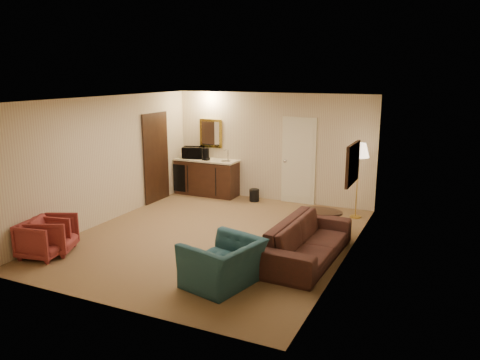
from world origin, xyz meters
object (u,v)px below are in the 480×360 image
object	(u,v)px
wetbar_cabinet	(207,177)
waste_bin	(254,195)
teal_armchair	(223,256)
coffee_table	(321,222)
rose_chair_far	(43,237)
microwave	(193,151)
sofa	(308,234)
floor_lamp	(357,181)
coffee_maker	(206,154)
rose_chair_near	(53,233)

from	to	relation	value
wetbar_cabinet	waste_bin	world-z (taller)	wetbar_cabinet
teal_armchair	coffee_table	bearing A→B (deg)	179.23
rose_chair_far	waste_bin	bearing A→B (deg)	-31.31
teal_armchair	waste_bin	distance (m)	4.67
waste_bin	microwave	world-z (taller)	microwave
coffee_table	sofa	bearing A→B (deg)	-83.59
sofa	teal_armchair	bearing A→B (deg)	151.98
microwave	wetbar_cabinet	bearing A→B (deg)	-17.34
rose_chair_far	floor_lamp	xyz separation A→B (m)	(4.35, 4.47, 0.47)
wetbar_cabinet	sofa	world-z (taller)	wetbar_cabinet
teal_armchair	coffee_maker	xyz separation A→B (m)	(-2.72, 4.42, 0.61)
waste_bin	coffee_maker	size ratio (longest dim) A/B	1.00
teal_armchair	rose_chair_far	world-z (taller)	teal_armchair
rose_chair_far	floor_lamp	world-z (taller)	floor_lamp
floor_lamp	coffee_maker	bearing A→B (deg)	176.16
wetbar_cabinet	floor_lamp	distance (m)	3.88
rose_chair_near	microwave	distance (m)	4.67
wetbar_cabinet	floor_lamp	size ratio (longest dim) A/B	1.01
coffee_maker	floor_lamp	bearing A→B (deg)	-15.34
wetbar_cabinet	sofa	bearing A→B (deg)	-40.31
wetbar_cabinet	floor_lamp	world-z (taller)	floor_lamp
coffee_table	coffee_maker	world-z (taller)	coffee_maker
waste_bin	rose_chair_far	bearing A→B (deg)	-111.28
rose_chair_near	rose_chair_far	world-z (taller)	rose_chair_near
coffee_table	waste_bin	world-z (taller)	coffee_table
sofa	rose_chair_near	xyz separation A→B (m)	(-4.10, -1.55, -0.09)
rose_chair_near	waste_bin	world-z (taller)	rose_chair_near
rose_chair_near	rose_chair_far	size ratio (longest dim) A/B	1.03
teal_armchair	waste_bin	bearing A→B (deg)	-149.27
wetbar_cabinet	coffee_maker	xyz separation A→B (m)	(0.04, -0.09, 0.61)
sofa	rose_chair_far	world-z (taller)	sofa
wetbar_cabinet	sofa	xyz separation A→B (m)	(3.60, -3.05, -0.01)
rose_chair_near	microwave	world-z (taller)	microwave
wetbar_cabinet	waste_bin	size ratio (longest dim) A/B	5.51
sofa	floor_lamp	bearing A→B (deg)	-3.26
floor_lamp	microwave	distance (m)	4.26
rose_chair_near	coffee_maker	bearing A→B (deg)	-31.36
floor_lamp	waste_bin	xyz separation A→B (m)	(-2.50, 0.28, -0.67)
rose_chair_far	waste_bin	world-z (taller)	rose_chair_far
rose_chair_near	rose_chair_far	distance (m)	0.22
rose_chair_far	coffee_table	bearing A→B (deg)	-61.90
coffee_table	waste_bin	xyz separation A→B (m)	(-2.10, 1.65, -0.09)
coffee_table	floor_lamp	bearing A→B (deg)	73.72
wetbar_cabinet	sofa	distance (m)	4.72
wetbar_cabinet	sofa	size ratio (longest dim) A/B	0.72
rose_chair_near	coffee_maker	world-z (taller)	coffee_maker
wetbar_cabinet	teal_armchair	size ratio (longest dim) A/B	1.55
wetbar_cabinet	floor_lamp	bearing A→B (deg)	-5.20
floor_lamp	coffee_maker	xyz separation A→B (m)	(-3.81, 0.26, 0.25)
microwave	floor_lamp	bearing A→B (deg)	-21.67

